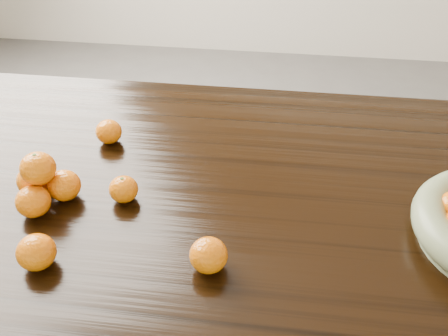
# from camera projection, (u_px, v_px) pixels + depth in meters

# --- Properties ---
(dining_table) EXTENTS (2.00, 1.00, 0.75)m
(dining_table) POSITION_uv_depth(u_px,v_px,m) (231.00, 221.00, 1.17)
(dining_table) COLOR black
(dining_table) RESTS_ON ground
(orange_pyramid) EXTENTS (0.15, 0.14, 0.12)m
(orange_pyramid) POSITION_uv_depth(u_px,v_px,m) (42.00, 184.00, 1.06)
(orange_pyramid) COLOR orange
(orange_pyramid) RESTS_ON dining_table
(loose_orange_0) EXTENTS (0.06, 0.06, 0.06)m
(loose_orange_0) POSITION_uv_depth(u_px,v_px,m) (124.00, 189.00, 1.08)
(loose_orange_0) COLOR orange
(loose_orange_0) RESTS_ON dining_table
(loose_orange_1) EXTENTS (0.07, 0.07, 0.07)m
(loose_orange_1) POSITION_uv_depth(u_px,v_px,m) (36.00, 252.00, 0.92)
(loose_orange_1) COLOR orange
(loose_orange_1) RESTS_ON dining_table
(loose_orange_2) EXTENTS (0.07, 0.07, 0.07)m
(loose_orange_2) POSITION_uv_depth(u_px,v_px,m) (209.00, 255.00, 0.92)
(loose_orange_2) COLOR orange
(loose_orange_2) RESTS_ON dining_table
(loose_orange_3) EXTENTS (0.07, 0.07, 0.06)m
(loose_orange_3) POSITION_uv_depth(u_px,v_px,m) (109.00, 132.00, 1.26)
(loose_orange_3) COLOR orange
(loose_orange_3) RESTS_ON dining_table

